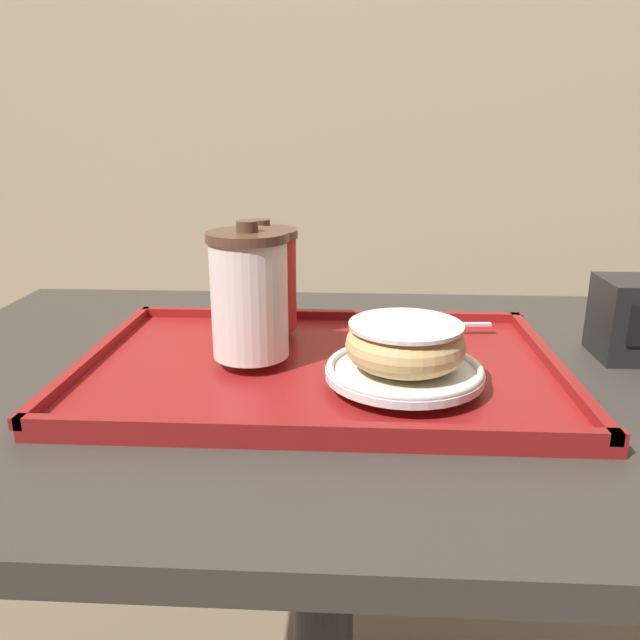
# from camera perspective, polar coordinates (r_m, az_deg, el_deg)

# --- Properties ---
(wall_behind) EXTENTS (8.00, 0.05, 2.40)m
(wall_behind) POSITION_cam_1_polar(r_m,az_deg,el_deg) (1.79, 2.28, 22.74)
(wall_behind) COLOR tan
(wall_behind) RESTS_ON ground_plane
(cafe_table) EXTENTS (1.03, 0.70, 0.76)m
(cafe_table) POSITION_cam_1_polar(r_m,az_deg,el_deg) (0.80, 0.34, -15.19)
(cafe_table) COLOR #38332D
(cafe_table) RESTS_ON ground_plane
(serving_tray) EXTENTS (0.53, 0.36, 0.02)m
(serving_tray) POSITION_cam_1_polar(r_m,az_deg,el_deg) (0.71, 0.00, -4.36)
(serving_tray) COLOR maroon
(serving_tray) RESTS_ON cafe_table
(coffee_cup_front) EXTENTS (0.09, 0.09, 0.15)m
(coffee_cup_front) POSITION_cam_1_polar(r_m,az_deg,el_deg) (0.69, -6.47, 2.36)
(coffee_cup_front) COLOR white
(coffee_cup_front) RESTS_ON serving_tray
(coffee_cup_rear) EXTENTS (0.09, 0.09, 0.14)m
(coffee_cup_rear) POSITION_cam_1_polar(r_m,az_deg,el_deg) (0.79, -5.35, 3.80)
(coffee_cup_rear) COLOR red
(coffee_cup_rear) RESTS_ON serving_tray
(plate_with_chocolate_donut) EXTENTS (0.16, 0.16, 0.01)m
(plate_with_chocolate_donut) POSITION_cam_1_polar(r_m,az_deg,el_deg) (0.65, 7.70, -4.56)
(plate_with_chocolate_donut) COLOR white
(plate_with_chocolate_donut) RESTS_ON serving_tray
(donut_chocolate_glazed) EXTENTS (0.12, 0.12, 0.04)m
(donut_chocolate_glazed) POSITION_cam_1_polar(r_m,az_deg,el_deg) (0.64, 7.80, -2.14)
(donut_chocolate_glazed) COLOR #DBB270
(donut_chocolate_glazed) RESTS_ON plate_with_chocolate_donut
(spoon) EXTENTS (0.17, 0.02, 0.01)m
(spoon) POSITION_cam_1_polar(r_m,az_deg,el_deg) (0.81, 7.11, -0.25)
(spoon) COLOR silver
(spoon) RESTS_ON serving_tray
(napkin_dispenser) EXTENTS (0.09, 0.09, 0.10)m
(napkin_dispenser) POSITION_cam_1_polar(r_m,az_deg,el_deg) (0.84, 27.00, 0.08)
(napkin_dispenser) COLOR black
(napkin_dispenser) RESTS_ON cafe_table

